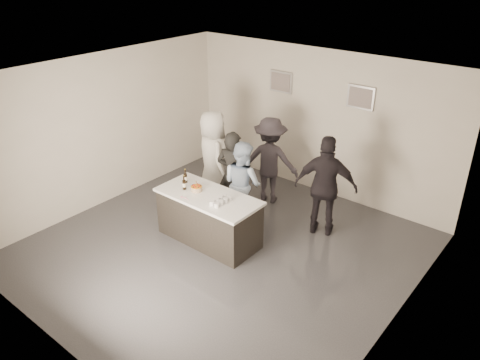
{
  "coord_description": "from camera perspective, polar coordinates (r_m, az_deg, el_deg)",
  "views": [
    {
      "loc": [
        4.49,
        -5.04,
        4.7
      ],
      "look_at": [
        0.0,
        0.5,
        1.15
      ],
      "focal_mm": 35.0,
      "sensor_mm": 36.0,
      "label": 1
    }
  ],
  "objects": [
    {
      "name": "person_guest_left",
      "position": [
        9.38,
        -3.3,
        2.84
      ],
      "size": [
        1.11,
        1.0,
        1.9
      ],
      "primitive_type": "imported",
      "rotation": [
        0.0,
        0.0,
        2.61
      ],
      "color": "silver",
      "rests_on": "ground"
    },
    {
      "name": "wall_front",
      "position": [
        5.88,
        -22.27,
        -8.77
      ],
      "size": [
        6.0,
        0.04,
        3.0
      ],
      "primitive_type": "cube",
      "color": "beige",
      "rests_on": "ground"
    },
    {
      "name": "person_main_blue",
      "position": [
        8.6,
        0.3,
        -0.4
      ],
      "size": [
        0.89,
        0.75,
        1.64
      ],
      "primitive_type": "imported",
      "rotation": [
        0.0,
        0.0,
        2.96
      ],
      "color": "#A9C0DD",
      "rests_on": "ground"
    },
    {
      "name": "floor",
      "position": [
        8.23,
        -2.22,
        -8.4
      ],
      "size": [
        6.0,
        6.0,
        0.0
      ],
      "primitive_type": "plane",
      "color": "#3D3D42",
      "rests_on": "ground"
    },
    {
      "name": "person_guest_back",
      "position": [
        9.37,
        3.65,
        2.4
      ],
      "size": [
        1.32,
        1.08,
        1.78
      ],
      "primitive_type": "imported",
      "rotation": [
        0.0,
        0.0,
        3.57
      ],
      "color": "#322D35",
      "rests_on": "ground"
    },
    {
      "name": "wall_back",
      "position": [
        9.75,
        9.36,
        6.94
      ],
      "size": [
        6.0,
        0.04,
        3.0
      ],
      "primitive_type": "cube",
      "color": "beige",
      "rests_on": "ground"
    },
    {
      "name": "tumbler_cluster",
      "position": [
        7.77,
        -2.35,
        -2.52
      ],
      "size": [
        0.19,
        0.4,
        0.08
      ],
      "primitive_type": "cube",
      "color": "orange",
      "rests_on": "bar_counter"
    },
    {
      "name": "beer_bottle_a",
      "position": [
        8.44,
        -6.68,
        0.49
      ],
      "size": [
        0.07,
        0.07,
        0.26
      ],
      "primitive_type": "cylinder",
      "color": "black",
      "rests_on": "bar_counter"
    },
    {
      "name": "wall_right",
      "position": [
        6.16,
        19.24,
        -6.53
      ],
      "size": [
        0.04,
        6.0,
        3.0
      ],
      "primitive_type": "cube",
      "color": "beige",
      "rests_on": "ground"
    },
    {
      "name": "cake",
      "position": [
        8.17,
        -5.32,
        -1.09
      ],
      "size": [
        0.2,
        0.2,
        0.08
      ],
      "primitive_type": "cylinder",
      "color": "orange",
      "rests_on": "bar_counter"
    },
    {
      "name": "bar_counter",
      "position": [
        8.25,
        -3.81,
        -4.61
      ],
      "size": [
        1.86,
        0.86,
        0.9
      ],
      "primitive_type": "cube",
      "color": "white",
      "rests_on": "ground"
    },
    {
      "name": "picture_left",
      "position": [
        9.98,
        5.03,
        11.84
      ],
      "size": [
        0.54,
        0.04,
        0.44
      ],
      "primitive_type": "cube",
      "color": "#B2B2B7",
      "rests_on": "wall_back"
    },
    {
      "name": "person_main_black",
      "position": [
        8.77,
        -0.9,
        0.57
      ],
      "size": [
        0.72,
        0.56,
        1.75
      ],
      "primitive_type": "imported",
      "rotation": [
        0.0,
        0.0,
        3.39
      ],
      "color": "black",
      "rests_on": "ground"
    },
    {
      "name": "candles",
      "position": [
        7.99,
        -6.75,
        -2.14
      ],
      "size": [
        0.24,
        0.08,
        0.01
      ],
      "primitive_type": "cube",
      "color": "pink",
      "rests_on": "bar_counter"
    },
    {
      "name": "person_guest_right",
      "position": [
        8.35,
        10.41,
        -0.79
      ],
      "size": [
        1.19,
        0.84,
        1.88
      ],
      "primitive_type": "imported",
      "rotation": [
        0.0,
        0.0,
        3.53
      ],
      "color": "black",
      "rests_on": "ground"
    },
    {
      "name": "wall_left",
      "position": [
        9.58,
        -16.11,
        5.88
      ],
      "size": [
        0.04,
        6.0,
        3.0
      ],
      "primitive_type": "cube",
      "color": "beige",
      "rests_on": "ground"
    },
    {
      "name": "picture_right",
      "position": [
        9.13,
        14.5,
        9.72
      ],
      "size": [
        0.54,
        0.04,
        0.44
      ],
      "primitive_type": "cube",
      "color": "#B2B2B7",
      "rests_on": "wall_back"
    },
    {
      "name": "ceiling",
      "position": [
        6.97,
        -2.65,
        12.3
      ],
      "size": [
        6.0,
        6.0,
        0.0
      ],
      "primitive_type": "plane",
      "rotation": [
        3.14,
        0.0,
        0.0
      ],
      "color": "white"
    },
    {
      "name": "beer_bottle_b",
      "position": [
        8.21,
        -6.83,
        -0.31
      ],
      "size": [
        0.07,
        0.07,
        0.26
      ],
      "primitive_type": "cylinder",
      "color": "black",
      "rests_on": "bar_counter"
    }
  ]
}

